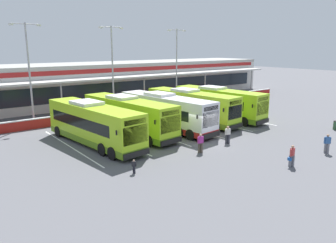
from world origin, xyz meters
name	(u,v)px	position (x,y,z in m)	size (l,w,h in m)	color
ground_plane	(205,141)	(0.00, 0.00, 0.00)	(200.00, 200.00, 0.00)	#56565B
terminal_building	(83,83)	(0.00, 26.91, 3.01)	(70.00, 13.00, 6.00)	silver
red_barrier_wall	(125,111)	(0.00, 14.50, 0.56)	(60.00, 0.40, 1.10)	maroon
coach_bus_leftmost	(93,125)	(-8.47, 5.41, 1.79)	(3.97, 12.34, 3.78)	#9ED11E
coach_bus_left_centre	(128,117)	(-4.29, 6.47, 1.79)	(3.97, 12.34, 3.78)	#9ED11E
coach_bus_centre	(166,113)	(-0.12, 5.83, 1.79)	(3.97, 12.34, 3.78)	silver
coach_bus_right_centre	(191,107)	(4.14, 6.62, 1.79)	(3.97, 12.34, 3.78)	#9ED11E
coach_bus_rightmost	(218,104)	(8.22, 6.29, 1.79)	(3.97, 12.34, 3.78)	#9ED11E
bay_stripe_far_west	(70,147)	(-10.50, 6.00, 0.00)	(0.14, 13.00, 0.01)	silver
bay_stripe_west	(113,138)	(-6.30, 6.00, 0.00)	(0.14, 13.00, 0.01)	silver
bay_stripe_mid_west	(149,132)	(-2.10, 6.00, 0.00)	(0.14, 13.00, 0.01)	silver
bay_stripe_centre	(181,126)	(2.10, 6.00, 0.00)	(0.14, 13.00, 0.01)	silver
bay_stripe_mid_east	(208,121)	(6.30, 6.00, 0.00)	(0.14, 13.00, 0.01)	silver
bay_stripe_east	(232,116)	(10.50, 6.00, 0.00)	(0.14, 13.00, 0.01)	silver
pedestrian_with_handbag	(292,155)	(0.38, -8.56, 0.86)	(0.63, 0.30, 1.62)	slate
pedestrian_in_dark_coat	(228,134)	(1.07, -1.77, 0.87)	(0.54, 0.37, 1.62)	#33333D
pedestrian_child	(134,166)	(-9.35, -2.68, 0.54)	(0.28, 0.27, 1.00)	black
pedestrian_near_bin	(327,143)	(5.40, -8.60, 0.87)	(0.46, 0.43, 1.62)	slate
pedestrian_approaching_bus	(201,143)	(-2.66, -2.20, 0.87)	(0.54, 0.36, 1.62)	#4C4238
lamp_post_west	(29,68)	(-10.44, 16.73, 6.29)	(3.24, 0.28, 11.00)	#9E9EA3
lamp_post_centre	(112,65)	(-0.55, 16.25, 6.29)	(3.24, 0.28, 11.00)	#9E9EA3
lamp_post_east	(177,62)	(10.32, 16.84, 6.29)	(3.24, 0.28, 11.00)	#9E9EA3
litter_bin	(336,125)	(13.88, -5.28, 0.47)	(0.54, 0.54, 0.93)	#2D5133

